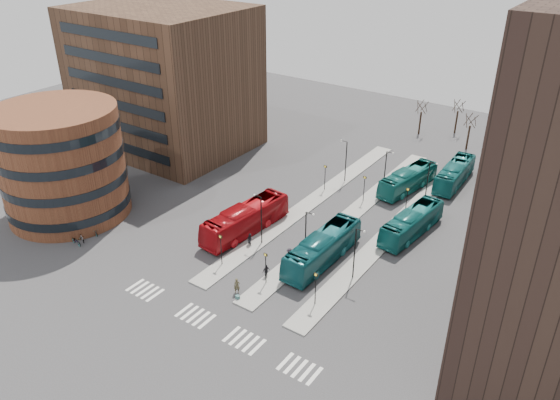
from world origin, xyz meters
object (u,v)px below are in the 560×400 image
Objects in this scene: suitcase at (238,298)px; teal_bus_b at (408,180)px; bicycle_mid at (82,238)px; teal_bus_a at (323,248)px; bicycle_near at (76,241)px; teal_bus_d at (455,174)px; traveller at (237,286)px; commuter_a at (250,240)px; bicycle_far at (95,232)px; teal_bus_c at (412,223)px; commuter_b at (266,271)px; commuter_c at (289,256)px; red_bus at (246,219)px.

teal_bus_b reaches higher than suitcase.
bicycle_mid reaches higher than suitcase.
teal_bus_a is 28.66m from bicycle_near.
teal_bus_d reaches higher than teal_bus_b.
teal_bus_b is 0.99× the size of teal_bus_d.
suitcase is at bearing -64.98° from bicycle_mid.
teal_bus_d reaches higher than bicycle_near.
traveller is (-9.52, -37.19, -0.71)m from teal_bus_d.
bicycle_near is (-25.26, -13.47, -1.25)m from teal_bus_a.
teal_bus_d is at bearing -97.01° from commuter_a.
teal_bus_a is at bearing -148.46° from commuter_a.
teal_bus_d is at bearing -21.40° from bicycle_far.
teal_bus_a is 12.44m from teal_bus_c.
suitcase is 0.32× the size of commuter_b.
bicycle_far is at bearing -162.70° from suitcase.
traveller reaches higher than bicycle_mid.
teal_bus_b reaches higher than commuter_c.
teal_bus_c is (16.58, 10.97, -0.21)m from red_bus.
teal_bus_c is (5.12, -10.80, 0.01)m from teal_bus_b.
bicycle_near is (-30.60, -40.83, -1.09)m from teal_bus_d.
commuter_a is at bearing -131.60° from teal_bus_c.
teal_bus_b is 7.25m from teal_bus_d.
bicycle_far is at bearing -130.53° from teal_bus_d.
teal_bus_b reaches higher than bicycle_near.
commuter_a is (2.24, -2.06, -0.99)m from red_bus.
teal_bus_c is 15.88m from commuter_c.
commuter_c is at bearing -11.05° from red_bus.
bicycle_far is at bearing -118.80° from teal_bus_b.
teal_bus_d is 7.14× the size of bicycle_far.
bicycle_far is at bearing -138.75° from teal_bus_c.
bicycle_mid is (-16.72, -10.67, -0.35)m from commuter_a.
red_bus is at bearing -108.09° from teal_bus_b.
red_bus reaches higher than bicycle_far.
teal_bus_c is 7.12× the size of commuter_a.
suitcase is 0.04× the size of teal_bus_c.
commuter_a is 18.91m from bicycle_far.
commuter_c is at bearing -139.60° from teal_bus_a.
teal_bus_c is at bearing -37.59° from bicycle_far.
suitcase is at bearing -106.95° from teal_bus_c.
commuter_a is (-5.09, 8.67, 0.54)m from suitcase.
traveller reaches higher than suitcase.
teal_bus_d is 7.60× the size of bicycle_mid.
commuter_c is (0.63, 8.36, 0.67)m from suitcase.
traveller is (-4.19, -9.82, -0.87)m from teal_bus_a.
red_bus reaches higher than commuter_c.
teal_bus_b reaches higher than traveller.
commuter_a is 5.73m from commuter_c.
teal_bus_c is 37.99m from bicycle_far.
commuter_a is at bearing -37.11° from red_bus.
commuter_b is at bearing -106.38° from teal_bus_d.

